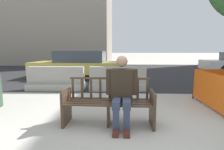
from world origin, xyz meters
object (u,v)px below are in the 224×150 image
jersey_barrier_left (56,80)px  car_taxi_near (79,64)px  street_bench (109,104)px  jersey_barrier_centre (118,80)px  seated_person (122,90)px

jersey_barrier_left → car_taxi_near: (0.15, 2.93, 0.36)m
street_bench → jersey_barrier_centre: (0.14, 2.97, -0.06)m
jersey_barrier_left → jersey_barrier_centre: bearing=1.8°
street_bench → jersey_barrier_centre: bearing=87.3°
jersey_barrier_centre → car_taxi_near: size_ratio=0.43×
street_bench → jersey_barrier_centre: size_ratio=0.84×
jersey_barrier_centre → jersey_barrier_left: bearing=-178.2°
street_bench → jersey_barrier_left: street_bench is taller
seated_person → jersey_barrier_left: bearing=128.1°
street_bench → seated_person: bearing=-14.4°
seated_person → car_taxi_near: size_ratio=0.28×
jersey_barrier_centre → car_taxi_near: car_taxi_near is taller
jersey_barrier_centre → jersey_barrier_left: 2.22m
street_bench → seated_person: size_ratio=1.29×
seated_person → jersey_barrier_left: 3.78m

